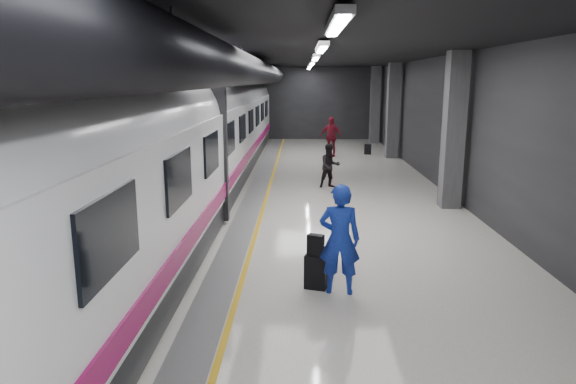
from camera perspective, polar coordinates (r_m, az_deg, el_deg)
ground at (r=13.43m, az=0.76°, el=-3.59°), size 40.00×40.00×0.00m
platform_hall at (r=13.88m, az=-0.36°, el=11.72°), size 10.02×40.02×4.51m
train at (r=13.45m, az=-13.24°, el=5.11°), size 3.05×38.00×4.05m
traveler_main at (r=8.97m, az=5.75°, el=-5.24°), size 0.75×0.53×1.96m
suitcase_main at (r=9.34m, az=3.13°, el=-8.81°), size 0.44×0.34×0.63m
shoulder_bag at (r=9.15m, az=3.09°, el=-5.90°), size 0.32×0.25×0.38m
traveler_far_a at (r=17.92m, az=4.67°, el=2.90°), size 0.88×0.77×1.53m
traveler_far_b at (r=25.48m, az=4.78°, el=6.16°), size 1.24×0.85×1.95m
suitcase_far at (r=26.46m, az=8.85°, el=4.72°), size 0.37×0.27×0.51m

